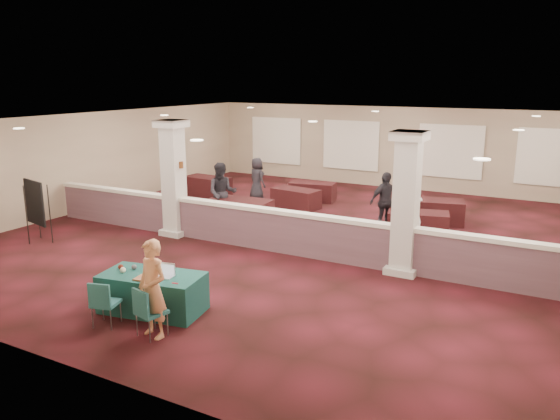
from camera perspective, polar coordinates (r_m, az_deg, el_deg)
The scene contains 33 objects.
ground at distance 15.09m, azimuth 3.26°, elevation -2.92°, with size 16.00×16.00×0.00m, color #401017.
wall_back at distance 22.14m, azimuth 12.30°, elevation 6.35°, with size 16.00×0.04×3.20m, color gray.
wall_front at distance 8.44m, azimuth -20.73°, elevation -5.97°, with size 16.00×0.04×3.20m, color gray.
wall_left at distance 19.47m, azimuth -18.54°, elevation 4.98°, with size 0.04×16.00×3.20m, color gray.
ceiling at distance 14.51m, azimuth 3.44°, elevation 9.28°, with size 16.00×16.00×0.02m, color white.
partition_wall at distance 13.65m, azimuth 0.59°, elevation -2.22°, with size 15.60×0.28×1.10m.
column_left at distance 15.32m, azimuth -11.06°, elevation 3.39°, with size 0.72×0.72×3.20m.
column_right at distance 12.31m, azimuth 13.03°, elevation 0.79°, with size 0.72×0.72×3.20m.
sconce_left at distance 15.44m, azimuth -11.92°, elevation 4.79°, with size 0.12×0.12×0.18m.
sconce_right at distance 15.09m, azimuth -10.29°, elevation 4.66°, with size 0.12×0.12×0.18m.
near_table at distance 10.66m, azimuth -13.17°, elevation -8.40°, with size 1.90×0.95×0.73m, color #113E39.
conf_chair_main at distance 9.59m, azimuth -13.72°, elevation -9.99°, with size 0.53×0.53×0.88m.
conf_chair_side at distance 10.18m, azimuth -18.00°, elevation -8.97°, with size 0.53×0.53×0.85m.
easel_board at distance 15.82m, azimuth -24.24°, elevation 0.65°, with size 0.98×0.57×1.68m.
woman at distance 9.49m, azimuth -13.17°, elevation -8.04°, with size 0.61×0.41×1.71m, color #EE9967.
far_table_front_left at distance 16.42m, azimuth -4.17°, elevation -0.19°, with size 1.87×0.94×0.76m, color black.
far_table_front_center at distance 18.47m, azimuth 1.67°, elevation 1.23°, with size 1.60×0.80×0.65m, color black.
far_table_front_right at distance 15.73m, azimuth 14.20°, elevation -1.38°, with size 1.65×0.83×0.67m, color black.
far_table_back_left at distance 20.60m, azimuth -7.61°, elevation 2.49°, with size 1.73×0.87×0.70m, color black.
far_table_back_center at distance 19.61m, azimuth 3.39°, elevation 1.95°, with size 1.62×0.81×0.66m, color black.
far_table_back_right at distance 17.14m, azimuth 15.69°, elevation -0.14°, with size 1.78×0.89×0.72m, color black.
attendee_a at distance 16.53m, azimuth -6.06°, elevation 1.78°, with size 0.88×0.49×1.84m, color black.
attendee_b at distance 13.99m, azimuth 13.35°, elevation -1.22°, with size 1.02×0.47×1.60m, color beige.
attendee_c at distance 15.93m, azimuth 10.90°, elevation 0.90°, with size 1.00×0.48×1.70m, color black.
attendee_d at distance 19.69m, azimuth -2.42°, elevation 3.29°, with size 0.75×0.40×1.52m, color black.
laptop_base at distance 10.34m, azimuth -11.99°, elevation -6.82°, with size 0.33×0.23×0.02m, color silver.
laptop_screen at distance 10.39m, azimuth -11.71°, elevation -6.00°, with size 0.33×0.01×0.22m, color silver.
screen_glow at distance 10.39m, azimuth -11.72°, elevation -6.09°, with size 0.30×0.00×0.19m, color silver.
knitting at distance 10.30m, azimuth -13.77°, elevation -6.96°, with size 0.40×0.30×0.03m, color #C35C1F.
yarn_cream at distance 10.72m, azimuth -16.10°, elevation -6.05°, with size 0.11×0.11×0.11m, color beige.
yarn_red at distance 10.92m, azimuth -16.31°, elevation -5.73°, with size 0.10×0.10×0.10m, color #5D2012.
yarn_grey at distance 10.84m, azimuth -15.00°, elevation -5.78°, with size 0.10×0.10×0.10m, color #4C4C51.
scissors at distance 9.99m, azimuth -10.91°, elevation -7.53°, with size 0.12×0.03×0.01m, color red.
Camera 1 is at (6.16, -13.09, 4.31)m, focal length 35.00 mm.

